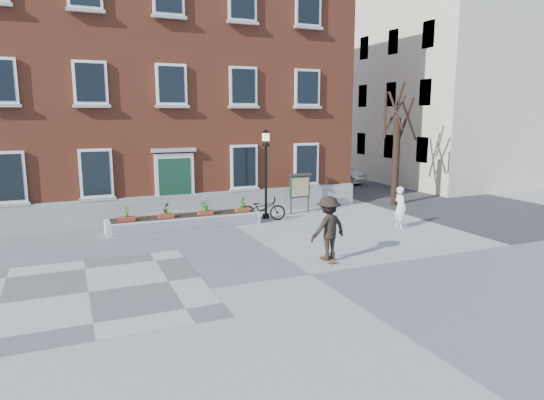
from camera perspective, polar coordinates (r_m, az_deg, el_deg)
name	(u,v)px	position (r m, az deg, el deg)	size (l,w,h in m)	color
ground	(310,274)	(14.26, 4.53, -8.71)	(100.00, 100.00, 0.00)	gray
checker_patch	(88,292)	(13.72, -20.79, -10.10)	(6.00, 6.00, 0.01)	#535356
bicycle	(262,209)	(21.04, -1.14, -1.02)	(0.70, 2.01, 1.05)	black
parked_car	(338,174)	(32.81, 7.80, 3.10)	(1.34, 3.83, 1.26)	#B7BABC
bystander	(400,207)	(20.31, 14.84, -0.84)	(0.62, 0.41, 1.70)	white
brick_building	(151,80)	(26.32, -14.08, 13.56)	(18.40, 10.85, 12.60)	#974329
planter_assembly	(185,220)	(20.05, -10.17, -2.38)	(6.20, 1.12, 1.15)	silver
bare_tree	(396,150)	(25.21, 14.42, 5.71)	(1.83, 1.83, 6.16)	black
side_street	(399,82)	(40.03, 14.68, 13.29)	(15.20, 36.00, 14.50)	#363638
lamp_post	(266,161)	(21.22, -0.73, 4.57)	(0.40, 0.40, 3.93)	black
notice_board	(300,187)	(22.43, 3.30, 1.57)	(1.10, 0.16, 1.87)	#193324
skateboarder	(328,228)	(15.24, 6.64, -3.29)	(1.43, 1.01, 2.09)	brown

